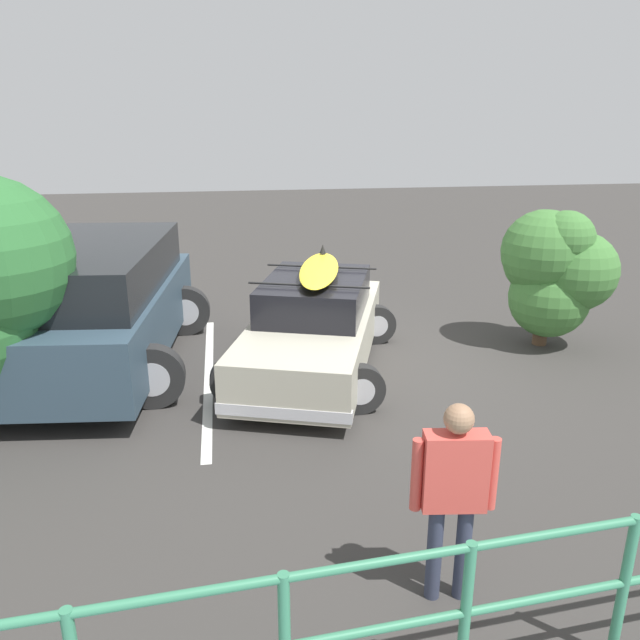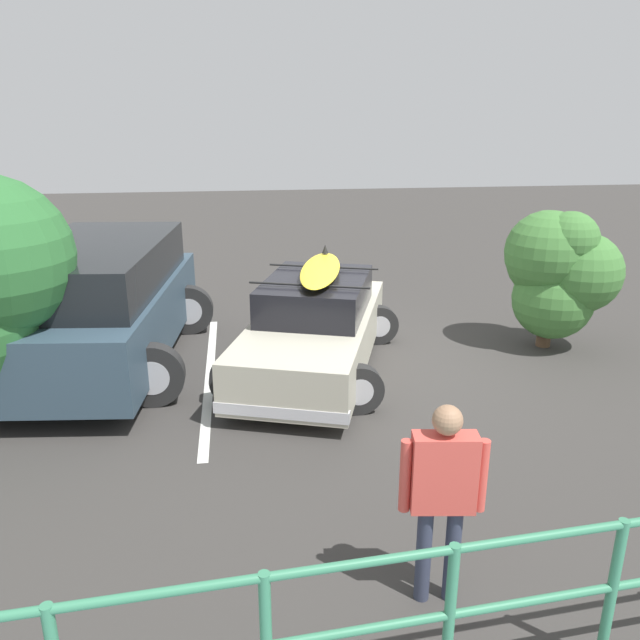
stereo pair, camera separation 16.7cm
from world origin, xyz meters
The scene contains 7 objects.
ground_plane centered at (0.00, 0.00, -0.01)m, with size 44.00×44.00×0.02m, color #383533.
parking_stripe centered at (2.10, 0.28, 0.00)m, with size 4.77×0.12×0.00m, color silver.
sedan_car centered at (0.58, 0.24, 0.63)m, with size 2.93×4.35×1.61m.
suv_car centered at (3.60, -0.34, 0.95)m, with size 3.06×4.87×1.82m.
person_bystander centered at (0.24, 4.86, 0.97)m, with size 0.63×0.24×1.62m.
railing_fence centered at (-0.11, 5.63, 0.72)m, with size 7.92×0.65×1.13m.
bush_near_left centered at (-3.20, -0.10, 1.30)m, with size 1.71×1.47×2.18m.
Camera 1 is at (1.81, 8.55, 3.53)m, focal length 35.00 mm.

